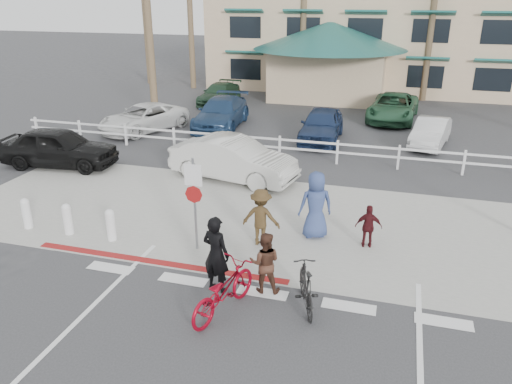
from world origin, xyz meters
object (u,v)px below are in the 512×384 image
(car_white_sedan, at_px, (233,159))
(car_red_compact, at_px, (59,147))
(sign_post, at_px, (195,200))
(bike_red, at_px, (223,290))
(bike_black, at_px, (306,287))

(car_white_sedan, xyz_separation_m, car_red_compact, (-7.17, -0.48, -0.00))
(sign_post, height_order, car_white_sedan, sign_post)
(bike_red, xyz_separation_m, bike_black, (1.69, 0.69, -0.04))
(bike_black, relative_size, car_red_compact, 0.37)
(bike_red, distance_m, bike_black, 1.82)
(sign_post, distance_m, car_white_sedan, 5.54)
(bike_red, bearing_deg, bike_black, -140.51)
(sign_post, relative_size, car_white_sedan, 0.61)
(bike_black, xyz_separation_m, car_red_compact, (-11.31, 6.82, 0.27))
(bike_red, distance_m, car_white_sedan, 8.36)
(sign_post, height_order, bike_black, sign_post)
(bike_black, height_order, car_red_compact, car_red_compact)
(sign_post, xyz_separation_m, bike_red, (1.68, -2.55, -0.89))
(bike_red, bearing_deg, sign_post, -39.45)
(bike_red, bearing_deg, car_red_compact, -20.81)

